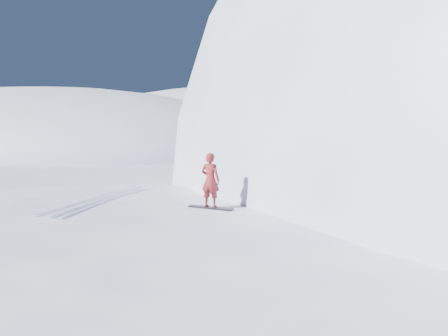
% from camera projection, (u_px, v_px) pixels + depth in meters
% --- Properties ---
extents(ground, '(400.00, 400.00, 0.00)m').
position_uv_depth(ground, '(46.00, 330.00, 9.42)').
color(ground, white).
rests_on(ground, ground).
extents(near_ridge, '(36.00, 28.00, 4.80)m').
position_uv_depth(near_ridge, '(153.00, 290.00, 11.75)').
color(near_ridge, white).
rests_on(near_ridge, ground).
extents(peak_shoulder, '(28.00, 24.00, 18.00)m').
position_uv_depth(peak_shoulder, '(443.00, 210.00, 23.63)').
color(peak_shoulder, white).
rests_on(peak_shoulder, ground).
extents(far_ridge_a, '(120.00, 70.00, 28.00)m').
position_uv_depth(far_ridge_a, '(33.00, 150.00, 92.17)').
color(far_ridge_a, white).
rests_on(far_ridge_a, ground).
extents(far_ridge_c, '(140.00, 90.00, 36.00)m').
position_uv_depth(far_ridge_c, '(235.00, 145.00, 125.68)').
color(far_ridge_c, white).
rests_on(far_ridge_c, ground).
extents(wind_bumps, '(16.00, 14.40, 1.00)m').
position_uv_depth(wind_bumps, '(91.00, 292.00, 11.58)').
color(wind_bumps, white).
rests_on(wind_bumps, ground).
extents(snowboard, '(1.42, 0.30, 0.02)m').
position_uv_depth(snowboard, '(210.00, 207.00, 11.85)').
color(snowboard, black).
rests_on(snowboard, near_ridge).
extents(snowboarder, '(0.60, 0.40, 1.62)m').
position_uv_depth(snowboarder, '(210.00, 180.00, 11.77)').
color(snowboarder, maroon).
rests_on(snowboarder, snowboard).
extents(board_tracks, '(1.98, 5.92, 0.04)m').
position_uv_depth(board_tracks, '(103.00, 198.00, 13.49)').
color(board_tracks, silver).
rests_on(board_tracks, ground).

